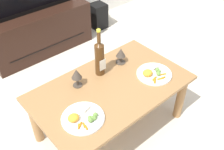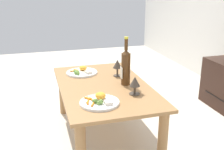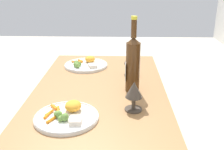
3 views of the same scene
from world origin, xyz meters
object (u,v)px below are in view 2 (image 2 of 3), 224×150
(dining_table, at_px, (104,94))
(wine_bottle, at_px, (126,66))
(dinner_plate_right, at_px, (100,101))
(goblet_right, at_px, (135,83))
(dinner_plate_left, at_px, (82,72))
(goblet_left, at_px, (117,65))

(dining_table, xyz_separation_m, wine_bottle, (0.04, 0.17, 0.23))
(dining_table, relative_size, dinner_plate_right, 4.25)
(dining_table, relative_size, goblet_right, 8.51)
(goblet_right, height_order, dinner_plate_right, goblet_right)
(dining_table, bearing_deg, dinner_plate_right, -18.87)
(dining_table, bearing_deg, dinner_plate_left, -161.15)
(goblet_left, xyz_separation_m, goblet_right, (0.43, 0.00, -0.01))
(goblet_left, bearing_deg, goblet_right, 0.00)
(wine_bottle, distance_m, dinner_plate_right, 0.44)
(wine_bottle, distance_m, goblet_left, 0.22)
(wine_bottle, bearing_deg, dinner_plate_right, -43.87)
(wine_bottle, height_order, goblet_left, wine_bottle)
(dining_table, relative_size, dinner_plate_left, 4.12)
(dining_table, height_order, dinner_plate_right, dinner_plate_right)
(dining_table, distance_m, goblet_right, 0.35)
(dining_table, xyz_separation_m, dinner_plate_right, (0.34, -0.12, 0.09))
(goblet_left, xyz_separation_m, dinner_plate_right, (0.52, -0.29, -0.09))
(dining_table, distance_m, dinner_plate_left, 0.38)
(goblet_right, xyz_separation_m, dinner_plate_left, (-0.60, -0.29, -0.08))
(goblet_right, bearing_deg, dinner_plate_right, -73.58)
(dining_table, height_order, goblet_right, goblet_right)
(goblet_left, xyz_separation_m, dinner_plate_left, (-0.16, -0.29, -0.09))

